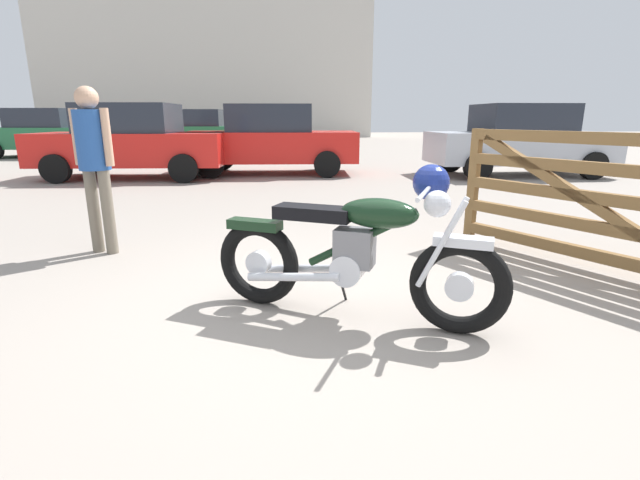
# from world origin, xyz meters

# --- Properties ---
(ground_plane) EXTENTS (80.00, 80.00, 0.00)m
(ground_plane) POSITION_xyz_m (0.00, 0.00, 0.00)
(ground_plane) COLOR gray
(vintage_motorcycle) EXTENTS (1.91, 1.02, 1.07)m
(vintage_motorcycle) POSITION_xyz_m (0.30, -0.18, 0.49)
(vintage_motorcycle) COLOR black
(vintage_motorcycle) RESTS_ON ground_plane
(timber_gate) EXTENTS (1.32, 2.30, 1.60)m
(timber_gate) POSITION_xyz_m (2.67, 0.47, 0.70)
(timber_gate) COLOR brown
(timber_gate) RESTS_ON ground_plane
(bystander) EXTENTS (0.43, 0.30, 1.66)m
(bystander) POSITION_xyz_m (-2.04, 1.66, 1.02)
(bystander) COLOR #706656
(bystander) RESTS_ON ground_plane
(red_hatchback_near) EXTENTS (4.24, 2.00, 1.67)m
(red_hatchback_near) POSITION_xyz_m (5.64, 7.42, 0.84)
(red_hatchback_near) COLOR black
(red_hatchback_near) RESTS_ON ground_plane
(pale_sedan_back) EXTENTS (4.31, 2.14, 1.67)m
(pale_sedan_back) POSITION_xyz_m (-0.28, 8.43, 0.84)
(pale_sedan_back) COLOR black
(pale_sedan_back) RESTS_ON ground_plane
(dark_sedan_left) EXTENTS (4.32, 2.16, 1.67)m
(dark_sedan_left) POSITION_xyz_m (-3.44, 7.90, 0.84)
(dark_sedan_left) COLOR black
(dark_sedan_left) RESTS_ON ground_plane
(blue_hatchback_right) EXTENTS (4.37, 2.29, 1.67)m
(blue_hatchback_right) POSITION_xyz_m (-8.13, 14.22, 0.84)
(blue_hatchback_right) COLOR black
(blue_hatchback_right) RESTS_ON ground_plane
(white_estate_far) EXTENTS (4.26, 2.04, 1.67)m
(white_estate_far) POSITION_xyz_m (-3.21, 16.01, 0.84)
(white_estate_far) COLOR black
(white_estate_far) RESTS_ON ground_plane
(industrial_building) EXTENTS (22.53, 9.79, 23.32)m
(industrial_building) POSITION_xyz_m (-4.27, 34.00, 5.66)
(industrial_building) COLOR beige
(industrial_building) RESTS_ON ground_plane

